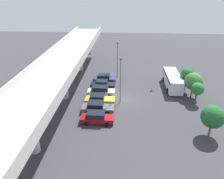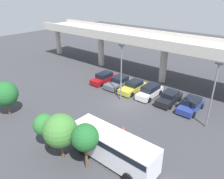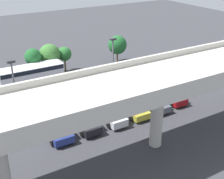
{
  "view_description": "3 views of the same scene",
  "coord_description": "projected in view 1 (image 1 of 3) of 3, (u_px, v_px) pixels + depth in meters",
  "views": [
    {
      "loc": [
        -32.49,
        0.08,
        17.35
      ],
      "look_at": [
        0.09,
        2.2,
        1.76
      ],
      "focal_mm": 35.0,
      "sensor_mm": 36.0,
      "label": 1
    },
    {
      "loc": [
        14.93,
        -20.16,
        13.75
      ],
      "look_at": [
        -1.81,
        -0.26,
        1.72
      ],
      "focal_mm": 35.0,
      "sensor_mm": 36.0,
      "label": 2
    },
    {
      "loc": [
        15.66,
        28.59,
        16.41
      ],
      "look_at": [
        -0.43,
        1.81,
        2.15
      ],
      "focal_mm": 50.0,
      "sensor_mm": 36.0,
      "label": 3
    }
  ],
  "objects": [
    {
      "name": "lamp_post_mid_lot",
      "position": [
        117.0,
        57.0,
        43.89
      ],
      "size": [
        0.7,
        0.35,
        7.37
      ],
      "color": "slate",
      "rests_on": "ground_plane"
    },
    {
      "name": "parked_car_0",
      "position": [
        97.0,
        118.0,
        30.31
      ],
      "size": [
        2.02,
        4.59,
        1.59
      ],
      "rotation": [
        0.0,
        0.0,
        -1.57
      ],
      "color": "maroon",
      "rests_on": "ground_plane"
    },
    {
      "name": "parked_car_5",
      "position": [
        104.0,
        78.0,
        43.11
      ],
      "size": [
        2.16,
        4.46,
        1.57
      ],
      "rotation": [
        0.0,
        0.0,
        -1.57
      ],
      "color": "navy",
      "rests_on": "ground_plane"
    },
    {
      "name": "ground_plane",
      "position": [
        125.0,
        99.0,
        36.72
      ],
      "size": [
        114.55,
        114.55,
        0.0
      ],
      "primitive_type": "plane",
      "color": "#38383D"
    },
    {
      "name": "highway_overpass",
      "position": [
        62.0,
        64.0,
        34.7
      ],
      "size": [
        54.57,
        6.45,
        7.4
      ],
      "color": "#BCB7AD",
      "rests_on": "ground_plane"
    },
    {
      "name": "tree_front_right",
      "position": [
        193.0,
        81.0,
        36.42
      ],
      "size": [
        2.95,
        2.95,
        4.36
      ],
      "color": "brown",
      "rests_on": "ground_plane"
    },
    {
      "name": "parked_car_2",
      "position": [
        99.0,
        99.0,
        35.33
      ],
      "size": [
        2.17,
        4.83,
        1.49
      ],
      "rotation": [
        0.0,
        0.0,
        -1.57
      ],
      "color": "gold",
      "rests_on": "ground_plane"
    },
    {
      "name": "parked_car_1",
      "position": [
        97.0,
        107.0,
        32.94
      ],
      "size": [
        2.25,
        4.87,
        1.56
      ],
      "rotation": [
        0.0,
        0.0,
        -1.57
      ],
      "color": "#515660",
      "rests_on": "ground_plane"
    },
    {
      "name": "traffic_cone",
      "position": [
        151.0,
        90.0,
        39.46
      ],
      "size": [
        0.44,
        0.44,
        0.7
      ],
      "color": "black",
      "rests_on": "ground_plane"
    },
    {
      "name": "tree_front_left",
      "position": [
        213.0,
        117.0,
        26.8
      ],
      "size": [
        2.89,
        2.89,
        4.2
      ],
      "color": "brown",
      "rests_on": "ground_plane"
    },
    {
      "name": "shuttle_bus",
      "position": [
        173.0,
        80.0,
        40.38
      ],
      "size": [
        8.21,
        2.69,
        2.64
      ],
      "color": "silver",
      "rests_on": "ground_plane"
    },
    {
      "name": "tree_front_centre",
      "position": [
        197.0,
        89.0,
        34.55
      ],
      "size": [
        2.03,
        2.03,
        3.58
      ],
      "color": "brown",
      "rests_on": "ground_plane"
    },
    {
      "name": "lamp_post_near_aisle",
      "position": [
        120.0,
        77.0,
        33.79
      ],
      "size": [
        0.7,
        0.35,
        7.6
      ],
      "color": "slate",
      "rests_on": "ground_plane"
    },
    {
      "name": "parked_car_4",
      "position": [
        103.0,
        85.0,
        40.49
      ],
      "size": [
        2.07,
        4.45,
        1.56
      ],
      "rotation": [
        0.0,
        0.0,
        -1.57
      ],
      "color": "black",
      "rests_on": "ground_plane"
    },
    {
      "name": "parked_car_3",
      "position": [
        101.0,
        91.0,
        37.82
      ],
      "size": [
        1.99,
        4.72,
        1.68
      ],
      "rotation": [
        0.0,
        0.0,
        -1.57
      ],
      "color": "silver",
      "rests_on": "ground_plane"
    },
    {
      "name": "tree_front_far_right",
      "position": [
        187.0,
        74.0,
        38.62
      ],
      "size": [
        2.24,
        2.24,
        4.25
      ],
      "color": "brown",
      "rests_on": "ground_plane"
    }
  ]
}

